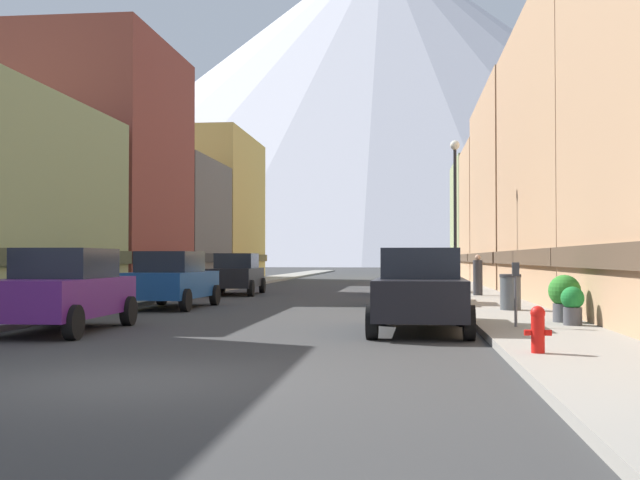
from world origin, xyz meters
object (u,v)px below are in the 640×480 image
(car_right_2, at_px, (413,274))
(fire_hydrant_near, at_px, (538,328))
(car_left_1, at_px, (172,279))
(car_right_0, at_px, (420,290))
(potted_plant_2, at_px, (113,286))
(pedestrian_0, at_px, (478,277))
(car_left_0, at_px, (63,289))
(trash_bin_right, at_px, (510,292))
(potted_plant_1, at_px, (573,304))
(car_left_2, at_px, (236,274))
(car_right_1, at_px, (415,279))
(car_right_3, at_px, (411,271))
(streetlamp_right, at_px, (455,194))
(potted_plant_0, at_px, (565,296))
(parking_meter_near, at_px, (516,285))

(car_right_2, bearing_deg, fire_hydrant_near, -85.75)
(car_left_1, xyz_separation_m, fire_hydrant_near, (9.25, -12.02, -0.37))
(car_right_0, height_order, potted_plant_2, car_right_0)
(car_right_0, xyz_separation_m, pedestrian_0, (2.45, 13.81, -0.04))
(car_left_0, bearing_deg, trash_bin_right, 30.20)
(potted_plant_1, xyz_separation_m, potted_plant_2, (-14.00, 10.23, -0.02))
(car_left_2, bearing_deg, car_right_1, -45.40)
(car_right_3, xyz_separation_m, fire_hydrant_near, (1.65, -29.91, -0.37))
(car_right_1, height_order, streetlamp_right, streetlamp_right)
(trash_bin_right, bearing_deg, car_right_2, 101.79)
(fire_hydrant_near, relative_size, potted_plant_1, 0.86)
(car_left_2, relative_size, fire_hydrant_near, 6.34)
(potted_plant_0, relative_size, potted_plant_1, 1.28)
(car_left_0, height_order, car_right_0, same)
(car_right_2, relative_size, potted_plant_1, 5.44)
(car_right_1, xyz_separation_m, potted_plant_1, (3.20, -8.58, -0.30))
(potted_plant_0, distance_m, streetlamp_right, 12.47)
(pedestrian_0, bearing_deg, car_right_0, -100.06)
(car_right_0, height_order, potted_plant_1, car_right_0)
(parking_meter_near, height_order, potted_plant_2, parking_meter_near)
(car_right_3, height_order, parking_meter_near, car_right_3)
(car_left_1, bearing_deg, car_right_0, -43.34)
(pedestrian_0, relative_size, streetlamp_right, 0.27)
(parking_meter_near, bearing_deg, streetlamp_right, 91.72)
(car_right_3, height_order, trash_bin_right, car_right_3)
(car_right_1, height_order, potted_plant_0, car_right_1)
(potted_plant_1, bearing_deg, car_left_1, 147.32)
(car_right_0, distance_m, streetlamp_right, 13.46)
(trash_bin_right, bearing_deg, car_left_0, -149.80)
(car_left_0, relative_size, trash_bin_right, 4.54)
(potted_plant_0, bearing_deg, car_right_3, 97.60)
(car_right_2, distance_m, potted_plant_1, 17.43)
(potted_plant_0, height_order, pedestrian_0, pedestrian_0)
(parking_meter_near, relative_size, pedestrian_0, 0.85)
(car_left_1, distance_m, trash_bin_right, 10.35)
(car_right_3, xyz_separation_m, potted_plant_0, (3.20, -23.98, -0.17))
(car_left_2, relative_size, potted_plant_1, 5.47)
(car_right_1, bearing_deg, potted_plant_1, -69.53)
(trash_bin_right, distance_m, pedestrian_0, 8.66)
(potted_plant_0, height_order, streetlamp_right, streetlamp_right)
(potted_plant_0, bearing_deg, car_left_1, 150.59)
(car_right_2, xyz_separation_m, fire_hydrant_near, (1.65, -22.22, -0.37))
(car_right_0, distance_m, parking_meter_near, 1.97)
(car_right_1, distance_m, parking_meter_near, 9.33)
(car_left_0, bearing_deg, car_right_0, 5.70)
(car_right_0, height_order, pedestrian_0, car_right_0)
(car_right_3, xyz_separation_m, potted_plant_1, (3.20, -24.82, -0.30))
(potted_plant_2, bearing_deg, fire_hydrant_near, -50.89)
(trash_bin_right, relative_size, potted_plant_2, 1.18)
(car_left_1, bearing_deg, parking_meter_near, -38.02)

